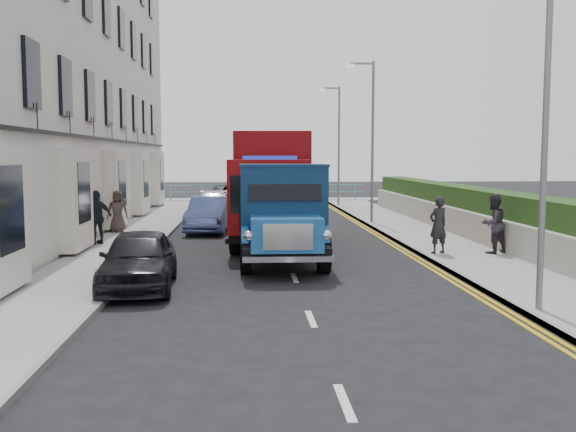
% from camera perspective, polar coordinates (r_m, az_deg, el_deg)
% --- Properties ---
extents(ground, '(120.00, 120.00, 0.00)m').
position_cam_1_polar(ground, '(13.86, 1.21, -7.08)').
color(ground, black).
rests_on(ground, ground).
extents(pavement_west, '(2.40, 38.00, 0.12)m').
position_cam_1_polar(pavement_west, '(23.02, -13.82, -2.09)').
color(pavement_west, gray).
rests_on(pavement_west, ground).
extents(pavement_east, '(2.60, 38.00, 0.12)m').
position_cam_1_polar(pavement_east, '(23.58, 12.20, -1.88)').
color(pavement_east, gray).
rests_on(pavement_east, ground).
extents(promenade, '(30.00, 2.50, 0.12)m').
position_cam_1_polar(promenade, '(42.60, -2.21, 1.43)').
color(promenade, gray).
rests_on(promenade, ground).
extents(sea_plane, '(120.00, 120.00, 0.00)m').
position_cam_1_polar(sea_plane, '(73.55, -2.89, 3.05)').
color(sea_plane, slate).
rests_on(sea_plane, ground).
extents(terrace_west, '(6.31, 30.20, 14.25)m').
position_cam_1_polar(terrace_west, '(28.06, -21.56, 13.57)').
color(terrace_west, silver).
rests_on(terrace_west, ground).
extents(garden_east, '(1.45, 28.00, 1.75)m').
position_cam_1_polar(garden_east, '(24.09, 16.61, 0.17)').
color(garden_east, '#B2AD9E').
rests_on(garden_east, ground).
extents(seafront_railing, '(13.00, 0.08, 1.11)m').
position_cam_1_polar(seafront_railing, '(41.77, -2.18, 2.07)').
color(seafront_railing, '#59B2A5').
rests_on(seafront_railing, ground).
extents(lamp_near, '(1.23, 0.18, 7.00)m').
position_cam_1_polar(lamp_near, '(12.71, 21.48, 9.55)').
color(lamp_near, slate).
rests_on(lamp_near, ground).
extents(lamp_mid, '(1.23, 0.18, 7.00)m').
position_cam_1_polar(lamp_mid, '(28.02, 7.29, 7.40)').
color(lamp_mid, slate).
rests_on(lamp_mid, ground).
extents(lamp_far, '(1.23, 0.18, 7.00)m').
position_cam_1_polar(lamp_far, '(37.88, 4.36, 6.89)').
color(lamp_far, slate).
rests_on(lamp_far, ground).
extents(bedford_lorry, '(2.38, 5.81, 2.72)m').
position_cam_1_polar(bedford_lorry, '(17.16, -0.43, -0.43)').
color(bedford_lorry, black).
rests_on(bedford_lorry, ground).
extents(red_lorry, '(3.12, 7.40, 3.77)m').
position_cam_1_polar(red_lorry, '(22.08, -1.14, 2.83)').
color(red_lorry, black).
rests_on(red_lorry, ground).
extents(parked_car_front, '(1.78, 3.99, 1.33)m').
position_cam_1_polar(parked_car_front, '(14.86, -13.13, -3.76)').
color(parked_car_front, black).
rests_on(parked_car_front, ground).
extents(parked_car_mid, '(1.81, 4.27, 1.37)m').
position_cam_1_polar(parked_car_mid, '(25.47, -6.97, 0.15)').
color(parked_car_mid, '#5069AC').
rests_on(parked_car_mid, ground).
extents(parked_car_rear, '(1.80, 4.40, 1.28)m').
position_cam_1_polar(parked_car_rear, '(30.80, -6.71, 0.96)').
color(parked_car_rear, silver).
rests_on(parked_car_rear, ground).
extents(seafront_car_left, '(2.29, 4.83, 1.33)m').
position_cam_1_polar(seafront_car_left, '(37.91, -5.47, 1.84)').
color(seafront_car_left, black).
rests_on(seafront_car_left, ground).
extents(seafront_car_right, '(2.95, 4.25, 1.34)m').
position_cam_1_polar(seafront_car_right, '(40.33, 1.56, 2.08)').
color(seafront_car_right, '#9E9DA1').
rests_on(seafront_car_right, ground).
extents(pedestrian_east_near, '(0.72, 0.61, 1.69)m').
position_cam_1_polar(pedestrian_east_near, '(19.33, 13.20, -0.78)').
color(pedestrian_east_near, black).
rests_on(pedestrian_east_near, pavement_east).
extents(pedestrian_east_far, '(1.05, 0.96, 1.75)m').
position_cam_1_polar(pedestrian_east_far, '(19.81, 17.79, -0.66)').
color(pedestrian_east_far, '#2D2831').
rests_on(pedestrian_east_far, pavement_east).
extents(pedestrian_west_near, '(1.05, 1.01, 1.76)m').
position_cam_1_polar(pedestrian_west_near, '(21.72, -16.59, -0.11)').
color(pedestrian_west_near, black).
rests_on(pedestrian_west_near, pavement_west).
extents(pedestrian_west_far, '(0.83, 0.60, 1.58)m').
position_cam_1_polar(pedestrian_west_far, '(24.94, -14.92, 0.41)').
color(pedestrian_west_far, '#40342E').
rests_on(pedestrian_west_far, pavement_west).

